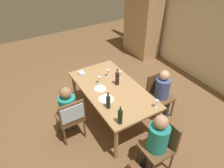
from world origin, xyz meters
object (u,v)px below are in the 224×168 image
Objects in this scene: chair_right_end at (161,143)px; dinner_plate_host at (100,89)px; wine_glass_near_right at (121,73)px; person_man_guest at (156,141)px; wine_glass_far at (99,79)px; chair_far_right at (158,92)px; wine_bottle_short_olive at (120,116)px; wine_glass_centre at (108,72)px; dining_table at (112,91)px; chair_near at (71,116)px; dinner_plate_guest_left at (106,99)px; person_woman_host at (163,91)px; wine_bottle_tall_green at (108,101)px; person_man_bearded at (68,108)px; armoire_cabinet at (142,19)px; wine_bottle_dark_red at (117,77)px; wine_glass_near_left at (157,102)px.

chair_right_end is 3.93× the size of dinner_plate_host.
person_man_guest is at bearing -12.99° from wine_glass_near_right.
person_man_guest is 1.61m from wine_glass_far.
wine_bottle_short_olive is (0.49, -1.24, 0.37)m from chair_far_right.
wine_glass_centre is (-1.22, 0.49, -0.04)m from wine_bottle_short_olive.
dining_table is at bearing 3.77° from chair_right_end.
person_man_guest is (1.20, 0.87, 0.06)m from chair_near.
person_man_guest is 4.19× the size of dinner_plate_guest_left.
person_woman_host is 1.25m from wine_bottle_tall_green.
wine_bottle_short_olive reaches higher than wine_glass_near_right.
dinner_plate_host is 0.86× the size of dinner_plate_guest_left.
wine_bottle_tall_green is 0.39m from wine_bottle_short_olive.
person_man_bearded reaches higher than chair_far_right.
chair_near is at bearing -10.35° from person_woman_host.
chair_far_right is at bearing -6.82° from chair_near.
wine_bottle_short_olive reaches higher than dinner_plate_host.
dinner_plate_guest_left is (2.27, -2.52, -0.33)m from armoire_cabinet.
wine_bottle_tall_green is at bearing -0.95° from person_woman_host.
wine_bottle_short_olive reaches higher than wine_glass_centre.
dinner_plate_guest_left is at bearing -10.87° from person_woman_host.
armoire_cabinet is 3.77m from person_man_bearded.
person_woman_host is at bearing 89.05° from wine_bottle_tall_green.
person_man_guest reaches higher than chair_far_right.
person_man_bearded reaches higher than dinner_plate_host.
person_woman_host is at bearing 63.27° from dining_table.
person_man_bearded is 7.46× the size of wine_glass_centre.
person_man_guest is (1.35, 0.87, 0.01)m from person_man_bearded.
chair_right_end is at bearing 24.99° from wine_bottle_tall_green.
person_man_guest reaches higher than person_woman_host.
dining_table is 2.05× the size of chair_near.
wine_bottle_dark_red reaches higher than chair_far_right.
wine_bottle_short_olive reaches higher than chair_right_end.
wine_bottle_dark_red reaches higher than dining_table.
wine_bottle_tall_green is at bearing -19.08° from dinner_plate_guest_left.
armoire_cabinet reaches higher than chair_right_end.
dining_table is at bearing -1.12° from person_man_guest.
dining_table is at bearing -26.73° from person_woman_host.
wine_glass_near_left is at bearing 13.36° from wine_bottle_dark_red.
person_man_bearded is 1.12m from wine_glass_centre.
person_man_bearded is at bearing -91.65° from dining_table.
wine_glass_centre reaches higher than dinner_plate_guest_left.
wine_glass_near_left is at bearing 89.38° from wine_bottle_short_olive.
wine_glass_centre is at bearing -52.22° from armoire_cabinet.
person_man_guest is at bearing 90.00° from chair_right_end.
wine_glass_centre is at bearing 147.40° from dinner_plate_guest_left.
chair_near is at bearing -90.00° from person_man_bearded.
dining_table is 0.24m from dinner_plate_host.
person_woman_host is 1.18m from dinner_plate_guest_left.
dining_table is at bearing 65.75° from dinner_plate_host.
chair_right_end is 0.76m from wine_bottle_short_olive.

